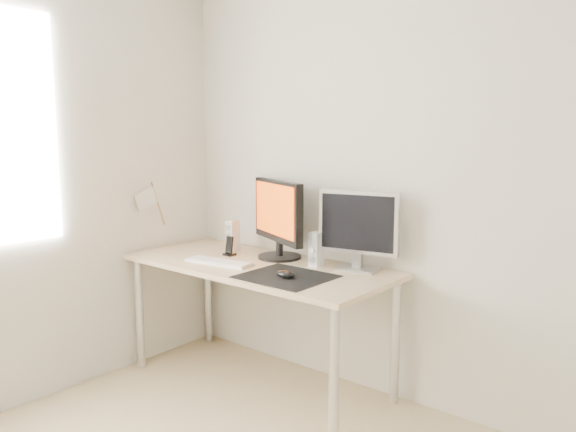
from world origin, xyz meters
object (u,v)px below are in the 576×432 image
Objects in this scene: mouse at (285,274)px; keyboard at (219,262)px; main_monitor at (278,216)px; speaker_left at (232,235)px; second_monitor at (358,227)px; desk at (258,276)px; phone_dock at (229,250)px; speaker_right at (316,249)px.

mouse is 0.52m from keyboard.
speaker_left is (-0.37, -0.01, -0.16)m from main_monitor.
mouse is at bearing -116.38° from second_monitor.
desk is at bearing -24.40° from speaker_left.
keyboard is at bearing -61.80° from phone_dock.
desk is 3.07× the size of main_monitor.
mouse is 0.65m from phone_dock.
speaker_right is 0.59m from phone_dock.
mouse is 0.33m from speaker_right.
mouse is 0.78m from speaker_left.
second_monitor reaches higher than speaker_right.
speaker_right is 0.45× the size of keyboard.
mouse is 0.56× the size of speaker_right.
desk is 8.26× the size of speaker_left.
keyboard is at bearing -152.85° from second_monitor.
phone_dock is at bearing -52.59° from speaker_left.
speaker_left is 0.45× the size of keyboard.
second_monitor reaches higher than speaker_left.
main_monitor is at bearing 24.94° from phone_dock.
desk is at bearing 154.80° from mouse.
desk is 0.66m from second_monitor.
desk is 3.71× the size of keyboard.
phone_dock is at bearing 118.20° from keyboard.
speaker_right is at bearing -3.56° from main_monitor.
mouse is at bearing -24.79° from speaker_left.
desk is at bearing -152.59° from speaker_right.
mouse is at bearing -83.08° from speaker_right.
speaker_right reaches higher than mouse.
speaker_right is (0.67, -0.01, 0.00)m from speaker_left.
second_monitor is (0.19, 0.39, 0.22)m from mouse.
mouse is 0.53m from main_monitor.
speaker_right is at bearing 11.00° from phone_dock.
speaker_left is at bearing 127.41° from phone_dock.
main_monitor is 0.40m from speaker_left.
mouse reaches higher than keyboard.
second_monitor is at bearing 12.70° from phone_dock.
speaker_left is at bearing -178.47° from main_monitor.
speaker_left is 0.67m from speaker_right.
main_monitor is 4.38× the size of phone_dock.
speaker_left is 1.63× the size of phone_dock.
mouse is 0.91× the size of phone_dock.
speaker_left reaches higher than desk.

